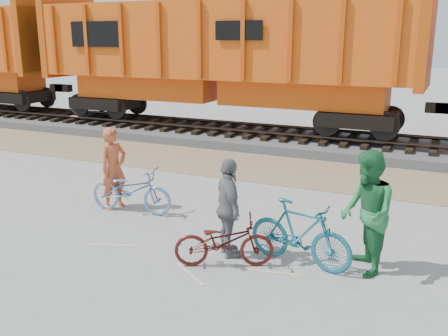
{
  "coord_description": "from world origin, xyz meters",
  "views": [
    {
      "loc": [
        4.32,
        -7.51,
        3.62
      ],
      "look_at": [
        0.15,
        1.5,
        1.02
      ],
      "focal_mm": 40.0,
      "sensor_mm": 36.0,
      "label": 1
    }
  ],
  "objects": [
    {
      "name": "track",
      "position": [
        0.0,
        9.0,
        0.47
      ],
      "size": [
        120.0,
        2.6,
        0.24
      ],
      "color": "black",
      "rests_on": "ballast_bed"
    },
    {
      "name": "bicycle_maroon",
      "position": [
        1.17,
        -0.7,
        0.42
      ],
      "size": [
        1.7,
        1.2,
        0.85
      ],
      "primitive_type": "imported",
      "rotation": [
        0.0,
        0.0,
        2.02
      ],
      "color": "#4D1411",
      "rests_on": "ground"
    },
    {
      "name": "bicycle_blue",
      "position": [
        -1.71,
        0.83,
        0.49
      ],
      "size": [
        1.92,
        0.85,
        0.98
      ],
      "primitive_type": "imported",
      "rotation": [
        0.0,
        0.0,
        1.68
      ],
      "color": "#678ABA",
      "rests_on": "ground"
    },
    {
      "name": "gravel_strip",
      "position": [
        0.0,
        5.5,
        0.01
      ],
      "size": [
        120.0,
        3.0,
        0.02
      ],
      "primitive_type": "cube",
      "color": "#9A7E5F",
      "rests_on": "ground"
    },
    {
      "name": "person_woman",
      "position": [
        1.07,
        -0.3,
        0.86
      ],
      "size": [
        0.96,
        1.04,
        1.71
      ],
      "primitive_type": "imported",
      "rotation": [
        0.0,
        0.0,
        2.27
      ],
      "color": "slate",
      "rests_on": "ground"
    },
    {
      "name": "bicycle_teal",
      "position": [
        2.27,
        -0.15,
        0.54
      ],
      "size": [
        1.87,
        0.82,
        1.09
      ],
      "primitive_type": "imported",
      "rotation": [
        0.0,
        0.0,
        1.39
      ],
      "color": "#186273",
      "rests_on": "ground"
    },
    {
      "name": "ballast_bed",
      "position": [
        0.0,
        9.0,
        0.15
      ],
      "size": [
        120.0,
        4.0,
        0.3
      ],
      "primitive_type": "cube",
      "color": "slate",
      "rests_on": "ground"
    },
    {
      "name": "person_man",
      "position": [
        3.27,
        0.05,
        0.99
      ],
      "size": [
        1.09,
        1.19,
        1.97
      ],
      "primitive_type": "imported",
      "rotation": [
        0.0,
        0.0,
        -1.12
      ],
      "color": "#25723C",
      "rests_on": "ground"
    },
    {
      "name": "hopper_car_center",
      "position": [
        -3.49,
        9.0,
        3.01
      ],
      "size": [
        14.0,
        3.13,
        4.65
      ],
      "color": "black",
      "rests_on": "track"
    },
    {
      "name": "person_solo",
      "position": [
        -2.21,
        0.93,
        0.89
      ],
      "size": [
        0.59,
        0.74,
        1.78
      ],
      "primitive_type": "imported",
      "rotation": [
        0.0,
        0.0,
        1.28
      ],
      "color": "#C25630",
      "rests_on": "ground"
    },
    {
      "name": "ground",
      "position": [
        0.0,
        0.0,
        0.0
      ],
      "size": [
        120.0,
        120.0,
        0.0
      ],
      "primitive_type": "plane",
      "color": "#9E9E99",
      "rests_on": "ground"
    }
  ]
}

